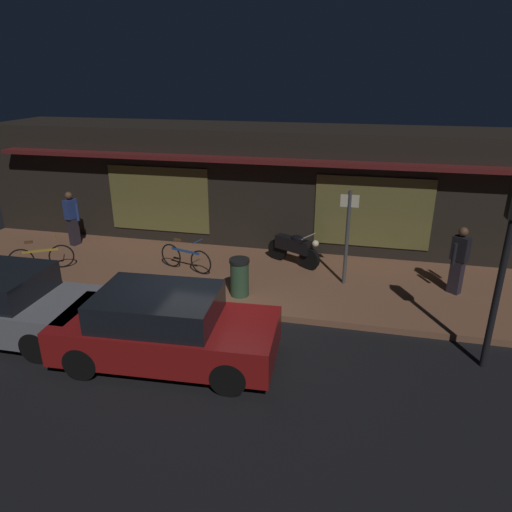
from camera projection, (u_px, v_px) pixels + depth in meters
The scene contains 12 objects.
ground_plane at pixel (209, 338), 9.79m from camera, with size 60.00×60.00×0.00m, color black.
sidewalk_slab at pixel (244, 277), 12.48m from camera, with size 18.00×4.00×0.15m, color brown.
storefront_building at pixel (270, 185), 14.92m from camera, with size 18.00×3.30×3.60m.
motorcycle at pixel (294, 248), 12.94m from camera, with size 1.56×0.95×0.97m.
bicycle_parked at pixel (41, 257), 12.63m from camera, with size 1.43×0.90×0.91m.
bicycle_extra at pixel (186, 258), 12.60m from camera, with size 1.60×0.58×0.91m.
person_photographer at pixel (72, 217), 14.28m from camera, with size 0.61×0.42×1.67m.
person_bystander at pixel (459, 259), 11.12m from camera, with size 0.45×0.53×1.67m.
sign_post at pixel (347, 232), 11.45m from camera, with size 0.44×0.09×2.40m.
trash_bin at pixel (240, 277), 11.15m from camera, with size 0.48×0.48×0.93m.
traffic_light_pole at pixel (508, 242), 7.95m from camera, with size 0.24×0.33×3.60m.
parked_car_across at pixel (165, 328), 8.78m from camera, with size 4.19×1.99×1.42m.
Camera 1 is at (2.85, -8.04, 5.18)m, focal length 33.00 mm.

